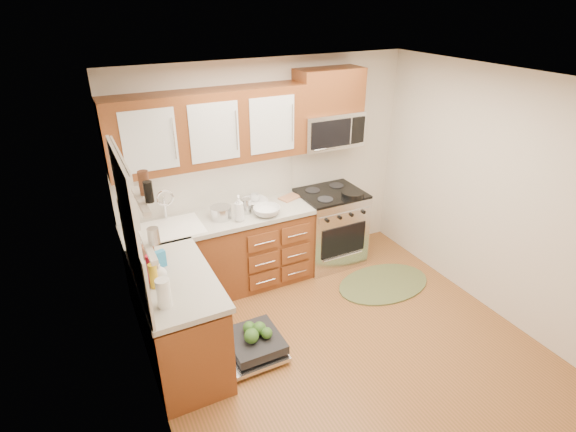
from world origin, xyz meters
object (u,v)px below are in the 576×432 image
skillet (353,194)px  cup (255,198)px  rug (383,284)px  range (329,227)px  dishwasher (251,346)px  paper_towel_roll (164,293)px  cutting_board (290,198)px  upper_cabinets (209,128)px  sink (173,239)px  bowl_b (267,211)px  microwave (328,129)px  bowl_a (255,202)px  stock_pot (221,213)px

skillet → cup: 1.15m
rug → cup: (-1.20, 0.99, 0.96)m
range → dishwasher: bearing=-143.7°
dishwasher → rug: bearing=11.1°
dishwasher → paper_towel_roll: paper_towel_roll is taller
cutting_board → range: bearing=-13.5°
upper_cabinets → sink: bearing=-163.6°
paper_towel_roll → cup: size_ratio=2.09×
upper_cabinets → dishwasher: upper_cabinets is taller
range → rug: size_ratio=0.83×
bowl_b → dishwasher: bearing=-122.6°
upper_cabinets → sink: 1.21m
skillet → bowl_b: (-1.10, 0.03, -0.00)m
upper_cabinets → microwave: bearing=-1.0°
skillet → cutting_board: bearing=154.4°
cutting_board → bowl_b: bowl_b is taller
bowl_b → skillet: bearing=-1.8°
skillet → cutting_board: (-0.67, 0.32, -0.04)m
upper_cabinets → dishwasher: size_ratio=2.93×
bowl_a → cup: 0.09m
dishwasher → paper_towel_roll: bearing=-169.3°
sink → paper_towel_roll: size_ratio=2.59×
rug → stock_pot: bearing=156.3°
rug → bowl_a: bowl_a is taller
upper_cabinets → range: upper_cabinets is taller
range → rug: bearing=-68.6°
microwave → dishwasher: size_ratio=1.09×
rug → paper_towel_roll: 2.83m
sink → cutting_board: size_ratio=2.54×
bowl_b → range: bearing=10.4°
skillet → stock_pot: bearing=173.5°
bowl_b → cup: bearing=86.3°
rug → stock_pot: (-1.70, 0.75, 0.98)m
skillet → bowl_b: bearing=178.2°
sink → bowl_b: 1.03m
cutting_board → bowl_a: bearing=177.1°
stock_pot → microwave: bearing=5.9°
cutting_board → bowl_a: bowl_a is taller
upper_cabinets → cup: upper_cabinets is taller
dishwasher → paper_towel_roll: (-0.74, -0.14, 0.94)m
range → dishwasher: size_ratio=1.36×
microwave → cup: 1.16m
skillet → bowl_a: (-1.11, 0.34, -0.02)m
paper_towel_roll → cup: paper_towel_roll is taller
bowl_a → sink: bearing=-171.4°
cutting_board → paper_towel_roll: size_ratio=1.02×
range → cutting_board: 0.69m
rug → paper_towel_roll: paper_towel_roll is taller
paper_towel_roll → dishwasher: bearing=10.7°
microwave → bowl_a: microwave is taller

